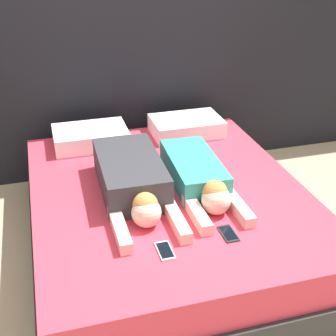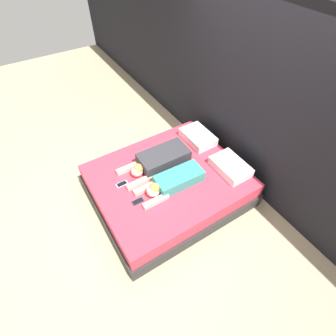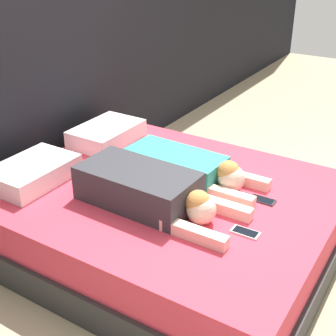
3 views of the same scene
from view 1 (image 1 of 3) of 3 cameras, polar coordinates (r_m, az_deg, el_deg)
The scene contains 9 objects.
ground_plane at distance 3.29m, azimuth -0.00°, elevation -9.23°, with size 12.00×12.00×0.00m, color tan.
wall_back at distance 3.87m, azimuth -5.21°, elevation 17.51°, with size 12.00×0.06×2.60m.
bed at distance 3.17m, azimuth -0.00°, elevation -6.05°, with size 1.79×2.13×0.45m.
pillow_head_left at distance 3.66m, azimuth -9.43°, elevation 3.77°, with size 0.56×0.38×0.13m.
pillow_head_right at distance 3.82m, azimuth 2.25°, elevation 5.13°, with size 0.56×0.38×0.13m.
person_left at distance 2.94m, azimuth -4.34°, elevation -1.41°, with size 0.40×1.05×0.22m.
person_right at distance 3.01m, azimuth 3.81°, elevation -1.09°, with size 0.33×0.97×0.20m.
cell_phone_left at distance 2.49m, azimuth -0.38°, elevation -10.05°, with size 0.08×0.16×0.01m.
cell_phone_right at distance 2.64m, azimuth 7.35°, elevation -7.93°, with size 0.08×0.16×0.01m.
Camera 1 is at (-0.73, -2.53, 1.98)m, focal length 50.00 mm.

